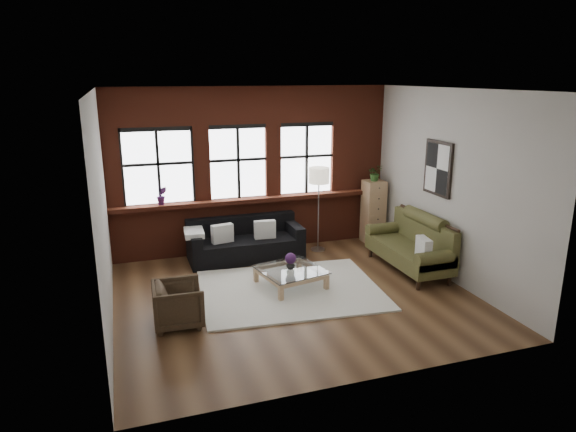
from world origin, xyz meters
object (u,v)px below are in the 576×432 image
object	(u,v)px
vase	(291,265)
armchair	(178,304)
coffee_table	(291,278)
dark_sofa	(245,239)
drawer_chest	(373,212)
vintage_settee	(409,243)
floor_lamp	(318,206)

from	to	relation	value
vase	armchair	bearing A→B (deg)	-158.13
coffee_table	vase	bearing A→B (deg)	0.00
dark_sofa	drawer_chest	bearing A→B (deg)	3.65
armchair	coffee_table	xyz separation A→B (m)	(1.91, 0.77, -0.16)
coffee_table	dark_sofa	bearing A→B (deg)	103.60
coffee_table	drawer_chest	world-z (taller)	drawer_chest
vintage_settee	drawer_chest	size ratio (longest dim) A/B	1.49
coffee_table	floor_lamp	distance (m)	2.08
vintage_settee	coffee_table	world-z (taller)	vintage_settee
armchair	vase	distance (m)	2.06
dark_sofa	coffee_table	size ratio (longest dim) A/B	2.20
coffee_table	vintage_settee	bearing A→B (deg)	1.69
vintage_settee	armchair	size ratio (longest dim) A/B	2.84
dark_sofa	vase	distance (m)	1.60
vase	dark_sofa	bearing A→B (deg)	103.60
vase	drawer_chest	size ratio (longest dim) A/B	0.11
floor_lamp	drawer_chest	bearing A→B (deg)	6.54
armchair	drawer_chest	xyz separation A→B (m)	(4.32, 2.51, 0.34)
vintage_settee	drawer_chest	world-z (taller)	drawer_chest
dark_sofa	armchair	size ratio (longest dim) A/B	3.13
vintage_settee	vase	world-z (taller)	vintage_settee
dark_sofa	floor_lamp	xyz separation A→B (m)	(1.49, 0.03, 0.52)
dark_sofa	floor_lamp	size ratio (longest dim) A/B	1.17
armchair	coffee_table	size ratio (longest dim) A/B	0.70
drawer_chest	floor_lamp	xyz separation A→B (m)	(-1.29, -0.15, 0.26)
coffee_table	floor_lamp	bearing A→B (deg)	54.91
drawer_chest	vintage_settee	bearing A→B (deg)	-95.58
coffee_table	floor_lamp	world-z (taller)	floor_lamp
vintage_settee	armchair	world-z (taller)	vintage_settee
armchair	vase	xyz separation A→B (m)	(1.91, 0.77, 0.08)
dark_sofa	armchair	world-z (taller)	dark_sofa
vintage_settee	drawer_chest	distance (m)	1.68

